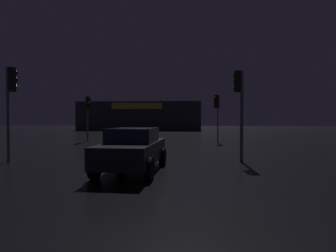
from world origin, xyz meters
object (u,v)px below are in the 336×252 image
traffic_signal_cross_right (88,109)px  store_building (141,116)px  traffic_signal_cross_left (217,106)px  car_near (133,149)px  traffic_signal_opposite (11,92)px  traffic_signal_main (240,97)px

traffic_signal_cross_right → store_building: bearing=90.5°
traffic_signal_cross_left → car_near: bearing=-107.5°
traffic_signal_cross_left → car_near: 13.36m
traffic_signal_opposite → car_near: (5.58, -1.72, -2.17)m
traffic_signal_cross_left → car_near: traffic_signal_cross_left is taller
traffic_signal_main → traffic_signal_opposite: 9.71m
traffic_signal_opposite → traffic_signal_cross_left: traffic_signal_opposite is taller
traffic_signal_cross_right → traffic_signal_opposite: bearing=-86.1°
car_near → store_building: bearing=99.8°
traffic_signal_main → traffic_signal_cross_right: size_ratio=1.07×
traffic_signal_main → traffic_signal_cross_right: 14.54m
traffic_signal_cross_left → traffic_signal_cross_right: traffic_signal_cross_left is taller
store_building → traffic_signal_cross_left: size_ratio=5.45×
traffic_signal_main → traffic_signal_cross_right: (-10.42, 10.15, -0.14)m
store_building → traffic_signal_cross_right: size_ratio=5.51×
traffic_signal_cross_left → traffic_signal_opposite: bearing=-131.3°
traffic_signal_main → traffic_signal_cross_left: size_ratio=1.06×
store_building → traffic_signal_main: store_building is taller
traffic_signal_cross_right → traffic_signal_main: bearing=-44.2°
traffic_signal_main → traffic_signal_cross_left: bearing=90.7°
traffic_signal_cross_left → traffic_signal_cross_right: size_ratio=1.01×
traffic_signal_main → car_near: (-4.08, -2.66, -1.99)m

